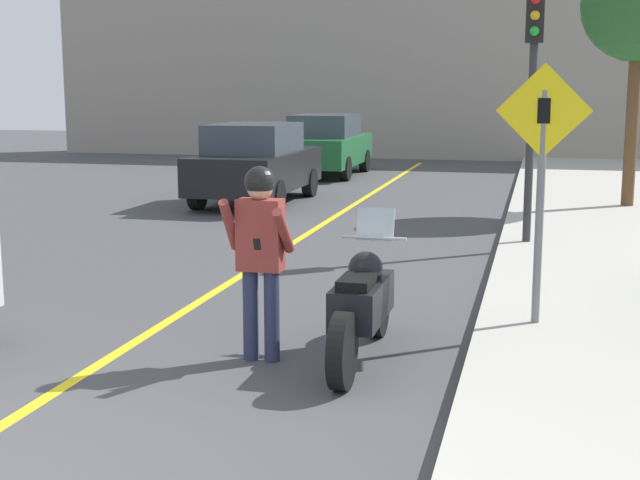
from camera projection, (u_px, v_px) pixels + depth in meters
road_center_line at (235, 279)px, 11.43m from camera, size 0.12×36.00×0.01m
building_backdrop at (448, 64)px, 29.87m from camera, size 28.00×1.20×6.34m
motorcycle at (362, 305)px, 8.02m from camera, size 0.62×2.28×1.31m
person_biker at (260, 242)px, 7.90m from camera, size 0.59×0.48×1.77m
crossing_sign at (541, 169)px, 8.59m from camera, size 0.91×0.08×2.54m
traffic_light at (533, 68)px, 13.00m from camera, size 0.26×0.30×3.69m
street_tree at (639, 7)px, 16.83m from camera, size 2.15×2.15×4.91m
parked_car_black at (256, 163)px, 18.77m from camera, size 1.88×4.20×1.68m
parked_car_green at (326, 145)px, 24.54m from camera, size 1.88×4.20×1.68m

